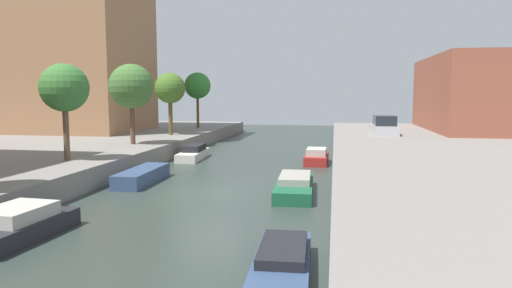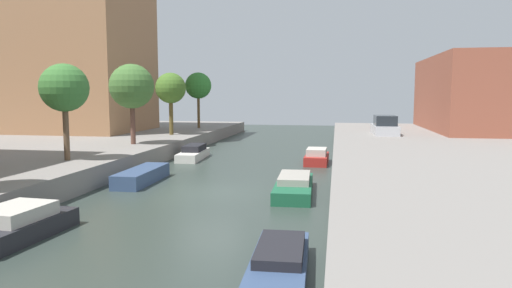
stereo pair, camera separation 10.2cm
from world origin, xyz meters
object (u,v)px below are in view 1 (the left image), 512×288
(street_tree_3, at_px, (131,87))
(moored_boat_right_4, at_px, (317,157))
(moored_boat_right_3, at_px, (295,186))
(moored_boat_right_2, at_px, (282,265))
(moored_boat_left_4, at_px, (193,153))
(street_tree_4, at_px, (170,89))
(street_tree_2, at_px, (64,88))
(moored_boat_left_2, at_px, (17,225))
(street_tree_5, at_px, (197,86))
(moored_boat_left_3, at_px, (142,176))
(low_block_right, at_px, (490,94))
(parked_car, at_px, (384,126))
(apartment_tower_far, at_px, (76,13))

(street_tree_3, distance_m, moored_boat_right_4, 12.01)
(street_tree_3, height_order, moored_boat_right_3, street_tree_3)
(moored_boat_right_4, bearing_deg, moored_boat_right_2, -90.31)
(moored_boat_left_4, bearing_deg, street_tree_4, 122.38)
(street_tree_2, height_order, moored_boat_left_2, street_tree_2)
(street_tree_5, bearing_deg, moored_boat_left_2, -83.16)
(moored_boat_right_2, bearing_deg, moored_boat_left_2, 169.05)
(street_tree_5, xyz_separation_m, moored_boat_right_2, (11.17, -30.37, -4.51))
(street_tree_5, xyz_separation_m, moored_boat_left_3, (3.54, -20.48, -4.49))
(moored_boat_left_3, relative_size, moored_boat_left_4, 0.99)
(street_tree_3, bearing_deg, low_block_right, 31.21)
(moored_boat_left_2, xyz_separation_m, moored_boat_left_3, (0.08, 8.40, -0.07))
(street_tree_3, relative_size, moored_boat_right_3, 1.07)
(moored_boat_left_2, distance_m, moored_boat_right_2, 7.85)
(moored_boat_left_2, bearing_deg, moored_boat_left_4, 89.88)
(parked_car, xyz_separation_m, moored_boat_left_4, (-12.53, -8.69, -1.24))
(moored_boat_left_3, distance_m, moored_boat_right_4, 10.58)
(moored_boat_left_2, relative_size, moored_boat_right_2, 0.91)
(street_tree_3, relative_size, moored_boat_left_4, 1.18)
(parked_car, relative_size, moored_boat_right_2, 1.09)
(street_tree_2, distance_m, moored_boat_left_4, 9.79)
(apartment_tower_far, relative_size, street_tree_4, 4.13)
(moored_boat_left_4, bearing_deg, apartment_tower_far, 147.47)
(street_tree_3, relative_size, street_tree_5, 0.98)
(low_block_right, xyz_separation_m, parked_car, (-9.19, -5.44, -2.52))
(street_tree_2, distance_m, parked_car, 23.47)
(apartment_tower_far, relative_size, moored_boat_left_4, 4.63)
(parked_car, bearing_deg, moored_boat_right_2, -100.40)
(street_tree_2, bearing_deg, low_block_right, 41.57)
(street_tree_2, xyz_separation_m, street_tree_5, (0.00, 20.79, 0.47))
(street_tree_3, height_order, moored_boat_right_4, street_tree_3)
(parked_car, bearing_deg, low_block_right, 30.64)
(street_tree_3, height_order, moored_boat_right_2, street_tree_3)
(parked_car, xyz_separation_m, moored_boat_left_2, (-12.57, -25.01, -1.21))
(street_tree_2, distance_m, moored_boat_left_2, 9.64)
(moored_boat_left_3, height_order, moored_boat_left_4, moored_boat_left_4)
(moored_boat_left_4, xyz_separation_m, moored_boat_right_3, (7.20, -9.07, -0.04))
(parked_car, bearing_deg, moored_boat_left_4, -145.27)
(low_block_right, xyz_separation_m, moored_boat_left_4, (-21.72, -14.13, -3.76))
(parked_car, height_order, moored_boat_right_2, parked_car)
(street_tree_4, xyz_separation_m, moored_boat_right_2, (11.17, -23.32, -4.18))
(street_tree_3, xyz_separation_m, moored_boat_left_3, (3.54, -6.77, -4.21))
(moored_boat_left_3, bearing_deg, moored_boat_right_2, -52.36)
(apartment_tower_far, height_order, street_tree_4, apartment_tower_far)
(street_tree_2, bearing_deg, street_tree_3, 90.00)
(moored_boat_left_2, relative_size, moored_boat_right_3, 0.79)
(apartment_tower_far, bearing_deg, street_tree_4, -14.78)
(moored_boat_left_3, height_order, moored_boat_right_3, moored_boat_right_3)
(street_tree_3, relative_size, moored_boat_right_4, 1.55)
(apartment_tower_far, height_order, moored_boat_right_2, apartment_tower_far)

